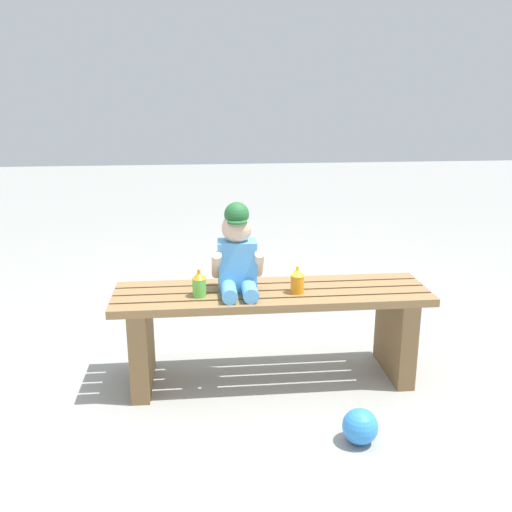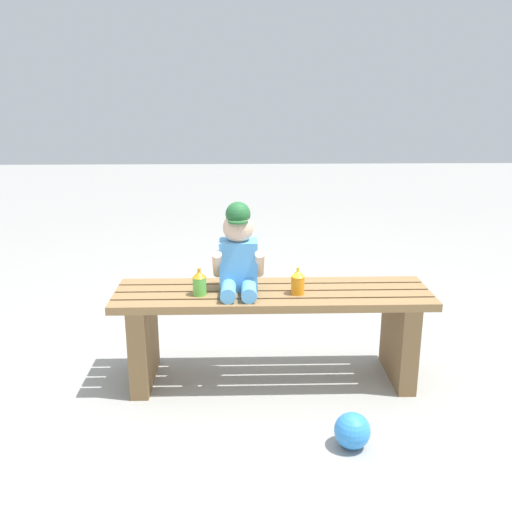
# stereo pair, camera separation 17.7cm
# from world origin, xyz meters

# --- Properties ---
(ground_plane) EXTENTS (16.00, 16.00, 0.00)m
(ground_plane) POSITION_xyz_m (0.00, 0.00, 0.00)
(ground_plane) COLOR #999993
(park_bench) EXTENTS (1.43, 0.38, 0.44)m
(park_bench) POSITION_xyz_m (0.00, -0.00, 0.29)
(park_bench) COLOR olive
(park_bench) RESTS_ON ground_plane
(child_figure) EXTENTS (0.23, 0.27, 0.40)m
(child_figure) POSITION_xyz_m (-0.15, 0.01, 0.62)
(child_figure) COLOR #59A5E5
(child_figure) RESTS_ON park_bench
(sippy_cup_left) EXTENTS (0.06, 0.06, 0.12)m
(sippy_cup_left) POSITION_xyz_m (-0.33, -0.04, 0.50)
(sippy_cup_left) COLOR #66CC4C
(sippy_cup_left) RESTS_ON park_bench
(sippy_cup_right) EXTENTS (0.06, 0.06, 0.12)m
(sippy_cup_right) POSITION_xyz_m (0.11, -0.04, 0.50)
(sippy_cup_right) COLOR orange
(sippy_cup_right) RESTS_ON park_bench
(toy_ball) EXTENTS (0.14, 0.14, 0.14)m
(toy_ball) POSITION_xyz_m (0.28, -0.55, 0.07)
(toy_ball) COLOR #338CE5
(toy_ball) RESTS_ON ground_plane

